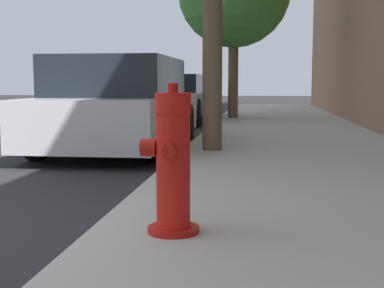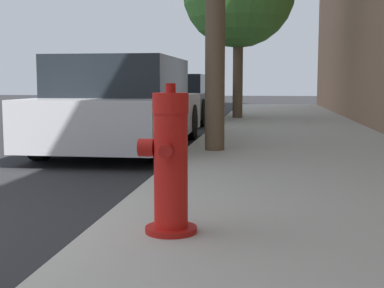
{
  "view_description": "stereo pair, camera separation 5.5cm",
  "coord_description": "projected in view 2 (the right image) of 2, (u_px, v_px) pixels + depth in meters",
  "views": [
    {
      "loc": [
        2.71,
        -3.04,
        1.06
      ],
      "look_at": [
        2.16,
        1.35,
        0.55
      ],
      "focal_mm": 50.0,
      "sensor_mm": 36.0,
      "label": 1
    },
    {
      "loc": [
        2.77,
        -3.04,
        1.06
      ],
      "look_at": [
        2.16,
        1.35,
        0.55
      ],
      "focal_mm": 50.0,
      "sensor_mm": 36.0,
      "label": 2
    }
  ],
  "objects": [
    {
      "name": "sidewalk_slab",
      "position": [
        351.0,
        258.0,
        3.03
      ],
      "size": [
        3.22,
        40.0,
        0.14
      ],
      "color": "#A8A59E",
      "rests_on": "ground_plane"
    },
    {
      "name": "fire_hydrant",
      "position": [
        170.0,
        165.0,
        3.28
      ],
      "size": [
        0.36,
        0.37,
        0.92
      ],
      "color": "#A91511",
      "rests_on": "sidewalk_slab"
    },
    {
      "name": "parked_car_near",
      "position": [
        125.0,
        106.0,
        8.51
      ],
      "size": [
        1.88,
        4.56,
        1.44
      ],
      "color": "#B7B7BC",
      "rests_on": "ground_plane"
    },
    {
      "name": "parked_car_mid",
      "position": [
        176.0,
        99.0,
        14.05
      ],
      "size": [
        1.75,
        3.9,
        1.26
      ],
      "color": "black",
      "rests_on": "ground_plane"
    }
  ]
}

